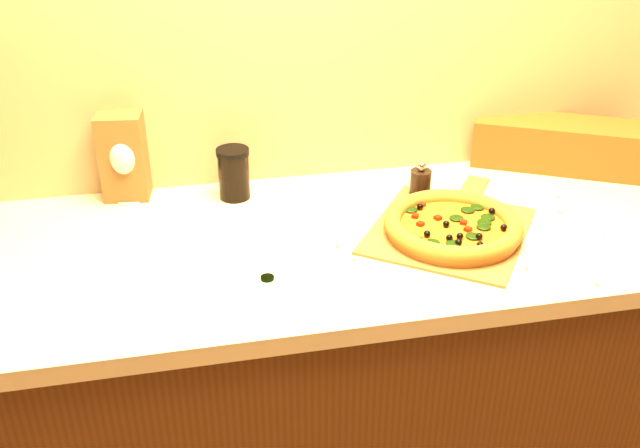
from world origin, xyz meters
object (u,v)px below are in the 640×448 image
Objects in this scene: pepper_grinder at (420,183)px; wine_glass at (123,159)px; dark_jar at (234,173)px; pizza_peel at (450,228)px; rolling_pin at (617,146)px; pizza at (453,226)px.

wine_glass reaches higher than pepper_grinder.
wine_glass is at bearing 169.85° from pepper_grinder.
wine_glass is 1.24× the size of dark_jar.
pizza_peel is 0.53m from dark_jar.
rolling_pin is 1.32m from wine_glass.
pizza_peel is at bearing -22.12° from wine_glass.
dark_jar reaches higher than pizza.
pizza is 0.54m from dark_jar.
wine_glass is 0.26m from dark_jar.
pizza_peel is at bearing -152.60° from rolling_pin.
pizza is 0.20m from pepper_grinder.
dark_jar is (0.25, -0.03, -0.05)m from wine_glass.
rolling_pin is at bearing 2.87° from dark_jar.
pizza reaches higher than pizza_peel.
wine_glass reaches higher than pizza_peel.
rolling_pin is (0.61, 0.31, 0.02)m from pizza_peel.
pepper_grinder is 0.76× the size of dark_jar.
pizza is 1.93× the size of wine_glass.
pizza is 0.71m from rolling_pin.
pizza_peel is 0.04m from pizza.
pizza is (-0.01, -0.03, 0.02)m from pizza_peel.
pizza is 2.38× the size of dark_jar.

